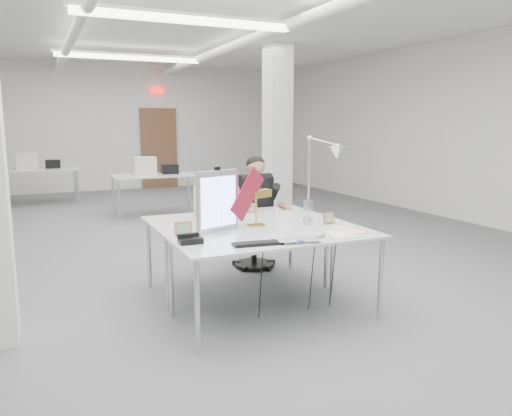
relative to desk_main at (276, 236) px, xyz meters
The scene contains 22 objects.
room_shell 2.80m from the desk_main, 89.21° to the left, with size 10.04×14.04×3.24m.
desk_main is the anchor object (origin of this frame).
desk_second 0.90m from the desk_main, 90.00° to the left, with size 1.80×0.90×0.03m, color silver.
bg_desk_a 5.50m from the desk_main, 87.92° to the left, with size 1.60×0.80×0.03m, color silver.
bg_desk_b 7.91m from the desk_main, 103.16° to the left, with size 1.60×0.80×0.03m, color silver.
office_chair 1.62m from the desk_main, 72.85° to the left, with size 0.53×0.53×1.08m, color black, non-canonical shape.
seated_person 1.56m from the desk_main, 72.31° to the left, with size 0.50×0.62×0.94m, color black, non-canonical shape.
monitor 0.60m from the desk_main, 142.50° to the left, with size 0.45×0.04×0.55m, color #B2B2B6.
pennant 0.47m from the desk_main, 116.81° to the left, with size 0.47×0.01×0.19m, color maroon.
keyboard 0.39m from the desk_main, 138.36° to the right, with size 0.40×0.13×0.02m, color black.
laptop 0.39m from the desk_main, 84.79° to the right, with size 0.35×0.23×0.03m, color silver.
mouse 0.39m from the desk_main, 36.46° to the right, with size 0.10×0.06×0.04m, color #ABAAAF.
bankers_lamp 0.44m from the desk_main, 91.31° to the left, with size 0.29×0.12×0.33m, color gold, non-canonical shape.
desk_phone 0.76m from the desk_main, behind, with size 0.18×0.16×0.05m, color black.
picture_frame_left 0.80m from the desk_main, 157.05° to the left, with size 0.15×0.01×0.12m, color #AA8349.
picture_frame_right 0.73m from the desk_main, 18.86° to the left, with size 0.14×0.01×0.11m, color #986941.
desk_clock 0.56m from the desk_main, 30.19° to the left, with size 0.09×0.09×0.03m, color #A7A6AB.
paper_stack_a 0.57m from the desk_main, 21.87° to the right, with size 0.20×0.28×0.01m, color white.
paper_stack_b 0.70m from the desk_main, 12.17° to the right, with size 0.19×0.26×0.01m, color #DECA84.
paper_stack_c 0.72m from the desk_main, ahead, with size 0.19×0.13×0.01m, color silver.
beige_monitor 0.99m from the desk_main, 102.16° to the left, with size 0.34×0.33×0.33m, color beige.
architect_lamp 1.15m from the desk_main, 37.94° to the left, with size 0.21×0.62×0.80m, color silver, non-canonical shape.
Camera 1 is at (-1.88, -6.29, 1.71)m, focal length 35.00 mm.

